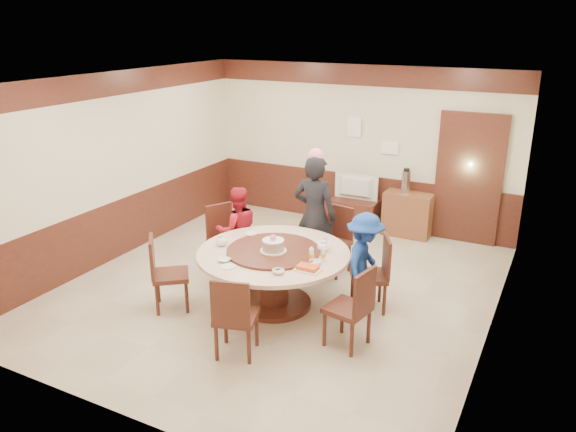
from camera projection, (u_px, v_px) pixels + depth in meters
The scene contains 30 objects.
room at pixel (280, 214), 7.40m from camera, with size 6.00×6.04×2.84m.
banquet_table at pixel (274, 267), 7.10m from camera, with size 1.93×1.93×0.78m.
chair_0 at pixel (370, 287), 7.10m from camera, with size 0.60×0.59×0.97m.
chair_1 at pixel (333, 253), 8.14m from camera, with size 0.50×0.51×0.97m.
chair_2 at pixel (226, 250), 8.21m from camera, with size 0.60×0.60×0.97m.
chair_3 at pixel (170, 286), 7.12m from camera, with size 0.62×0.62×0.97m.
chair_4 at pixel (236, 330), 6.11m from camera, with size 0.55×0.56×0.97m.
chair_5 at pixel (349, 321), 6.29m from camera, with size 0.53×0.52×0.97m.
person_standing at pixel (315, 216), 7.92m from camera, with size 0.64×0.42×1.76m, color black.
person_red at pixel (238, 230), 8.04m from camera, with size 0.63×0.49×1.29m, color #AB1625.
person_blue at pixel (364, 262), 6.99m from camera, with size 0.83×0.48×1.28m, color #173A96.
birthday_cake at pixel (273, 245), 6.95m from camera, with size 0.34×0.34×0.22m.
teapot_left at pixel (221, 241), 7.20m from camera, with size 0.17×0.15×0.13m, color white.
teapot_right at pixel (323, 247), 7.02m from camera, with size 0.17×0.15×0.13m, color white.
bowl_0 at pixel (251, 234), 7.54m from camera, with size 0.16×0.16×0.04m, color white.
bowl_1 at pixel (278, 272), 6.42m from camera, with size 0.15×0.15×0.05m, color white.
bowl_2 at pixel (224, 260), 6.74m from camera, with size 0.15×0.15×0.04m, color white.
bowl_3 at pixel (315, 263), 6.65m from camera, with size 0.15×0.15×0.05m, color white.
saucer_near at pixel (228, 267), 6.59m from camera, with size 0.18×0.18×0.01m, color white.
saucer_far at pixel (322, 244), 7.26m from camera, with size 0.18×0.18×0.01m, color white.
shrimp_platter at pixel (308, 268), 6.49m from camera, with size 0.30×0.20×0.06m.
bottle_0 at pixel (311, 255), 6.73m from camera, with size 0.06×0.06×0.16m, color white.
bottle_1 at pixel (323, 255), 6.74m from camera, with size 0.06×0.06×0.16m, color white.
bottle_2 at pixel (325, 242), 7.12m from camera, with size 0.06×0.06×0.16m, color white.
tv_stand at pixel (354, 213), 9.96m from camera, with size 0.85×0.45×0.50m, color #461E16.
television at pixel (355, 188), 9.80m from camera, with size 0.79×0.10×0.45m, color gray.
side_cabinet at pixel (408, 214), 9.53m from camera, with size 0.80×0.40×0.75m, color brown.
thermos at pixel (406, 182), 9.37m from camera, with size 0.15×0.15×0.38m, color silver.
notice_left at pixel (354, 127), 9.69m from camera, with size 0.25×0.00×0.35m, color white.
notice_right at pixel (389, 148), 9.51m from camera, with size 0.30×0.00×0.22m, color white.
Camera 1 is at (3.30, -6.16, 3.50)m, focal length 35.00 mm.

